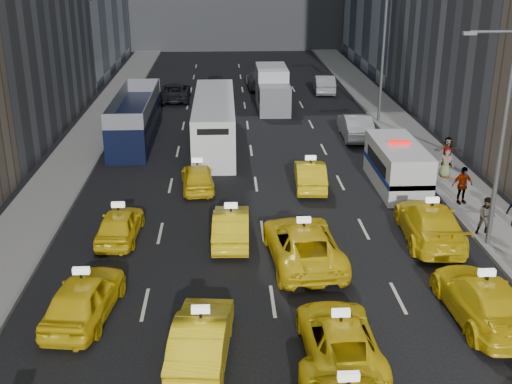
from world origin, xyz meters
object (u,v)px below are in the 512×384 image
(nypd_van, at_px, (397,166))
(box_truck, at_px, (272,89))
(city_bus, at_px, (214,122))
(double_decker, at_px, (135,118))

(nypd_van, xyz_separation_m, box_truck, (-5.16, 17.79, 0.37))
(city_bus, xyz_separation_m, box_truck, (4.35, 9.74, 0.01))
(double_decker, height_order, city_bus, city_bus)
(city_bus, relative_size, box_truck, 1.73)
(nypd_van, relative_size, box_truck, 0.88)
(double_decker, distance_m, city_bus, 5.23)
(nypd_van, bearing_deg, double_decker, 154.33)
(nypd_van, distance_m, box_truck, 18.53)
(nypd_van, height_order, city_bus, city_bus)
(city_bus, bearing_deg, box_truck, 61.19)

